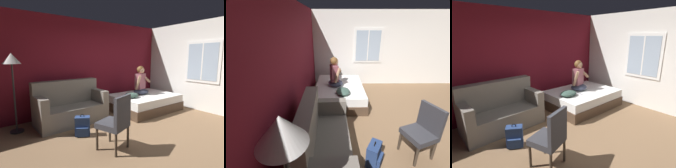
# 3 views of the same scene
# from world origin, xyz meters

# --- Properties ---
(ground_plane) EXTENTS (40.00, 40.00, 0.00)m
(ground_plane) POSITION_xyz_m (0.00, 0.00, 0.00)
(ground_plane) COLOR brown
(wall_back_accent) EXTENTS (10.34, 0.16, 2.70)m
(wall_back_accent) POSITION_xyz_m (0.00, 2.48, 1.35)
(wall_back_accent) COLOR maroon
(wall_back_accent) RESTS_ON ground
(wall_side_with_window) EXTENTS (0.19, 6.21, 2.70)m
(wall_side_with_window) POSITION_xyz_m (2.75, 0.01, 1.35)
(wall_side_with_window) COLOR silver
(wall_side_with_window) RESTS_ON ground
(bed) EXTENTS (1.99, 1.47, 0.48)m
(bed) POSITION_xyz_m (1.36, 1.47, 0.24)
(bed) COLOR #4C3828
(bed) RESTS_ON ground
(couch) EXTENTS (1.73, 0.89, 1.04)m
(couch) POSITION_xyz_m (-0.93, 1.81, 0.39)
(couch) COLOR slate
(couch) RESTS_ON ground
(side_chair) EXTENTS (0.59, 0.59, 0.98)m
(side_chair) POSITION_xyz_m (-0.83, 0.06, 0.53)
(side_chair) COLOR #382D23
(side_chair) RESTS_ON ground
(person_seated) EXTENTS (0.61, 0.55, 0.88)m
(person_seated) POSITION_xyz_m (1.33, 1.61, 0.84)
(person_seated) COLOR #383D51
(person_seated) RESTS_ON bed
(backpack) EXTENTS (0.35, 0.34, 0.46)m
(backpack) POSITION_xyz_m (-1.05, 0.92, 0.19)
(backpack) COLOR navy
(backpack) RESTS_ON ground
(throw_pillow) EXTENTS (0.51, 0.40, 0.14)m
(throw_pillow) POSITION_xyz_m (0.73, 1.38, 0.55)
(throw_pillow) COLOR #385147
(throw_pillow) RESTS_ON bed
(cell_phone) EXTENTS (0.07, 0.14, 0.01)m
(cell_phone) POSITION_xyz_m (1.08, 1.29, 0.48)
(cell_phone) COLOR #B7B7BC
(cell_phone) RESTS_ON bed
(floor_lamp) EXTENTS (0.36, 0.36, 1.70)m
(floor_lamp) POSITION_xyz_m (-2.13, 1.92, 1.43)
(floor_lamp) COLOR black
(floor_lamp) RESTS_ON ground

